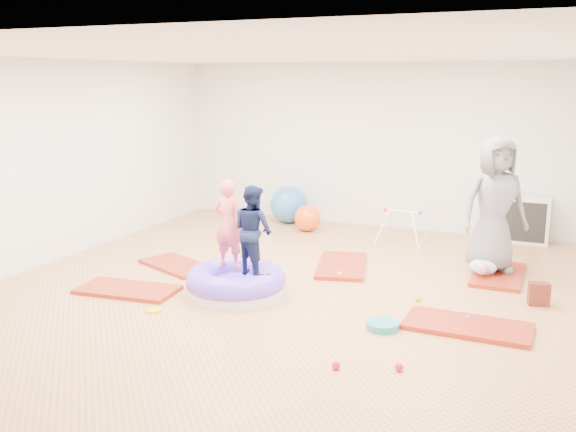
% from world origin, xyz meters
% --- Properties ---
extents(room, '(7.01, 8.01, 2.81)m').
position_xyz_m(room, '(0.00, 0.00, 1.40)').
color(room, tan).
rests_on(room, ground).
extents(gym_mat_front_left, '(1.25, 0.72, 0.05)m').
position_xyz_m(gym_mat_front_left, '(-1.71, -0.65, 0.02)').
color(gym_mat_front_left, '#A21F10').
rests_on(gym_mat_front_left, ground).
extents(gym_mat_mid_left, '(1.25, 0.95, 0.05)m').
position_xyz_m(gym_mat_mid_left, '(-1.73, 0.47, 0.02)').
color(gym_mat_mid_left, '#A21F10').
rests_on(gym_mat_mid_left, ground).
extents(gym_mat_center_back, '(0.93, 1.38, 0.05)m').
position_xyz_m(gym_mat_center_back, '(0.35, 1.35, 0.03)').
color(gym_mat_center_back, '#A21F10').
rests_on(gym_mat_center_back, ground).
extents(gym_mat_right, '(1.29, 0.65, 0.05)m').
position_xyz_m(gym_mat_right, '(2.25, -0.21, 0.03)').
color(gym_mat_right, '#A21F10').
rests_on(gym_mat_right, ground).
extents(gym_mat_rear_right, '(0.61, 1.23, 0.05)m').
position_xyz_m(gym_mat_rear_right, '(2.36, 1.77, 0.03)').
color(gym_mat_rear_right, '#A21F10').
rests_on(gym_mat_rear_right, ground).
extents(inflatable_cushion, '(1.20, 1.20, 0.38)m').
position_xyz_m(inflatable_cushion, '(-0.45, -0.22, 0.15)').
color(inflatable_cushion, silver).
rests_on(inflatable_cushion, ground).
extents(child_pink, '(0.40, 0.27, 1.08)m').
position_xyz_m(child_pink, '(-0.59, -0.11, 0.88)').
color(child_pink, '#FB6269').
rests_on(child_pink, inflatable_cushion).
extents(child_navy, '(0.63, 0.57, 1.05)m').
position_xyz_m(child_navy, '(-0.21, -0.24, 0.87)').
color(child_navy, '#111A40').
rests_on(child_navy, inflatable_cushion).
extents(adult_caregiver, '(1.03, 0.94, 1.77)m').
position_xyz_m(adult_caregiver, '(2.24, 1.85, 0.94)').
color(adult_caregiver, slate).
rests_on(adult_caregiver, gym_mat_rear_right).
extents(infant, '(0.35, 0.35, 0.21)m').
position_xyz_m(infant, '(2.17, 1.59, 0.16)').
color(infant, '#B0D7ED').
rests_on(infant, gym_mat_rear_right).
extents(ball_pit_balls, '(3.13, 3.34, 0.08)m').
position_xyz_m(ball_pit_balls, '(0.98, 0.02, 0.04)').
color(ball_pit_balls, red).
rests_on(ball_pit_balls, ground).
extents(exercise_ball_blue, '(0.65, 0.65, 0.65)m').
position_xyz_m(exercise_ball_blue, '(-1.43, 3.60, 0.33)').
color(exercise_ball_blue, '#3370C3').
rests_on(exercise_ball_blue, ground).
extents(exercise_ball_orange, '(0.44, 0.44, 0.44)m').
position_xyz_m(exercise_ball_orange, '(-0.87, 3.14, 0.22)').
color(exercise_ball_orange, '#FF5319').
rests_on(exercise_ball_orange, ground).
extents(infant_play_gym, '(0.73, 0.69, 0.56)m').
position_xyz_m(infant_play_gym, '(0.81, 2.83, 0.37)').
color(infant_play_gym, white).
rests_on(infant_play_gym, ground).
extents(cube_shelf, '(0.72, 0.36, 0.72)m').
position_xyz_m(cube_shelf, '(2.53, 3.79, 0.36)').
color(cube_shelf, white).
rests_on(cube_shelf, ground).
extents(balance_disc, '(0.34, 0.34, 0.08)m').
position_xyz_m(balance_disc, '(1.44, -0.56, 0.04)').
color(balance_disc, teal).
rests_on(balance_disc, ground).
extents(backpack, '(0.26, 0.19, 0.26)m').
position_xyz_m(backpack, '(2.88, 0.84, 0.13)').
color(backpack, '#A23124').
rests_on(backpack, ground).
extents(yellow_toy, '(0.18, 0.18, 0.03)m').
position_xyz_m(yellow_toy, '(-1.03, -1.09, 0.01)').
color(yellow_toy, '#DDE606').
rests_on(yellow_toy, ground).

